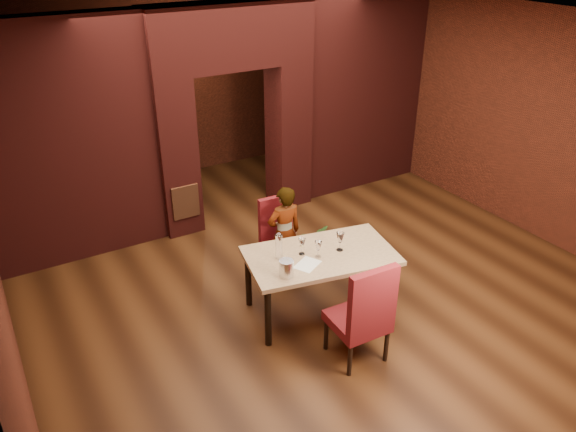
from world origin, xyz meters
name	(u,v)px	position (x,y,z in m)	size (l,w,h in m)	color
floor	(303,271)	(0.00, 0.00, 0.00)	(8.00, 8.00, 0.00)	#452511
ceiling	(307,21)	(0.00, 0.00, 3.20)	(7.00, 8.00, 0.04)	silver
wall_back	(183,86)	(0.00, 4.00, 1.60)	(7.00, 0.04, 3.20)	maroon
wall_right	(504,115)	(3.50, 0.00, 1.60)	(0.04, 8.00, 3.20)	maroon
pillar_left	(175,157)	(-0.95, 2.00, 1.15)	(0.55, 0.55, 2.30)	maroon
pillar_right	(288,134)	(0.95, 2.00, 1.15)	(0.55, 0.55, 2.30)	maroon
lintel	(229,36)	(0.00, 2.00, 2.75)	(2.45, 0.55, 0.90)	maroon
wing_wall_left	(67,145)	(-2.36, 2.00, 1.60)	(2.27, 0.35, 3.20)	maroon
wing_wall_right	(361,94)	(2.36, 2.00, 1.60)	(2.27, 0.35, 3.20)	maroon
vent_panel	(186,202)	(-0.95, 1.71, 0.55)	(0.40, 0.03, 0.50)	#A2542F
rear_door	(166,121)	(-0.40, 3.94, 1.05)	(0.90, 0.08, 2.10)	black
rear_door_frame	(166,121)	(-0.40, 3.90, 1.05)	(1.02, 0.04, 2.22)	black
dining_table	(320,283)	(-0.28, -0.80, 0.40)	(1.69, 0.95, 0.79)	tan
chair_far	(283,239)	(-0.25, 0.12, 0.52)	(0.47, 0.47, 1.04)	maroon
chair_near	(358,309)	(-0.38, -1.66, 0.60)	(0.55, 0.55, 1.20)	maroon
person_seated	(284,233)	(-0.27, 0.05, 0.64)	(0.47, 0.31, 1.28)	silver
wine_glass_a	(302,246)	(-0.47, -0.70, 0.89)	(0.08, 0.08, 0.20)	white
wine_glass_b	(318,249)	(-0.35, -0.85, 0.89)	(0.08, 0.08, 0.20)	white
wine_glass_c	(340,241)	(-0.05, -0.85, 0.91)	(0.09, 0.09, 0.23)	white
tasting_sheet	(307,264)	(-0.54, -0.92, 0.79)	(0.29, 0.21, 0.00)	white
wine_bucket	(286,268)	(-0.85, -1.00, 0.89)	(0.16, 0.16, 0.19)	silver
water_bottle	(279,246)	(-0.74, -0.65, 0.95)	(0.08, 0.08, 0.32)	white
potted_plant	(312,244)	(0.27, 0.22, 0.24)	(0.42, 0.37, 0.47)	#325C23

